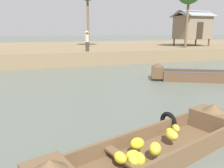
# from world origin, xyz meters

# --- Properties ---
(ground_plane) EXTENTS (300.00, 300.00, 0.00)m
(ground_plane) POSITION_xyz_m (0.00, 10.00, 0.00)
(ground_plane) COLOR #596056
(riverbank_strip) EXTENTS (160.00, 20.00, 1.09)m
(riverbank_strip) POSITION_xyz_m (0.00, 28.69, 0.54)
(riverbank_strip) COLOR #7F6B4C
(riverbank_strip) RESTS_ON ground
(banana_boat) EXTENTS (5.26, 2.61, 0.81)m
(banana_boat) POSITION_xyz_m (1.10, 5.29, 0.28)
(banana_boat) COLOR brown
(banana_boat) RESTS_ON ground
(fishing_skiff_distant) EXTENTS (5.24, 3.29, 0.95)m
(fishing_skiff_distant) POSITION_xyz_m (7.46, 11.49, 0.33)
(fishing_skiff_distant) COLOR brown
(fishing_skiff_distant) RESTS_ON ground
(stilt_house_mid_left) EXTENTS (4.15, 3.10, 3.85)m
(stilt_house_mid_left) POSITION_xyz_m (15.85, 23.43, 3.19)
(stilt_house_mid_left) COLOR #4C3826
(stilt_house_mid_left) RESTS_ON riverbank_strip
(vendor_person) EXTENTS (0.44, 0.44, 1.66)m
(vendor_person) POSITION_xyz_m (2.94, 19.79, 2.01)
(vendor_person) COLOR #332D28
(vendor_person) RESTS_ON riverbank_strip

